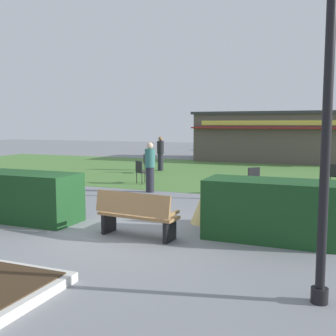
{
  "coord_description": "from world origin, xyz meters",
  "views": [
    {
      "loc": [
        4.13,
        -7.38,
        2.31
      ],
      "look_at": [
        0.21,
        2.29,
        1.17
      ],
      "focal_mm": 43.18,
      "sensor_mm": 36.0,
      "label": 1
    }
  ],
  "objects": [
    {
      "name": "ground_plane",
      "position": [
        0.0,
        0.0,
        0.0
      ],
      "size": [
        80.0,
        80.0,
        0.0
      ],
      "primitive_type": "plane",
      "color": "slate"
    },
    {
      "name": "lawn_patch",
      "position": [
        0.0,
        11.23,
        0.0
      ],
      "size": [
        36.0,
        12.0,
        0.01
      ],
      "primitive_type": "cube",
      "color": "#4C7A38",
      "rests_on": "ground_plane"
    },
    {
      "name": "park_bench",
      "position": [
        0.51,
        -0.18,
        0.48
      ],
      "size": [
        1.74,
        0.68,
        0.95
      ],
      "color": "#9E7547",
      "rests_on": "ground_plane"
    },
    {
      "name": "hedge_left",
      "position": [
        -2.55,
        0.15,
        0.58
      ],
      "size": [
        2.54,
        1.1,
        1.15
      ],
      "primitive_type": "cube",
      "color": "#19421E",
      "rests_on": "ground_plane"
    },
    {
      "name": "hedge_right",
      "position": [
        3.02,
        0.72,
        0.6
      ],
      "size": [
        2.53,
        1.1,
        1.2
      ],
      "primitive_type": "cube",
      "color": "#19421E",
      "rests_on": "ground_plane"
    },
    {
      "name": "ornamental_grass_behind_left",
      "position": [
        1.47,
        1.51,
        0.46
      ],
      "size": [
        0.71,
        0.71,
        0.92
      ],
      "primitive_type": "cone",
      "color": "tan",
      "rests_on": "ground_plane"
    },
    {
      "name": "ornamental_grass_behind_right",
      "position": [
        2.26,
        1.62,
        0.59
      ],
      "size": [
        0.78,
        0.78,
        1.18
      ],
      "primitive_type": "cone",
      "color": "tan",
      "rests_on": "ground_plane"
    },
    {
      "name": "lamppost_near",
      "position": [
        4.06,
        -2.0,
        2.76
      ],
      "size": [
        0.36,
        0.36,
        4.4
      ],
      "color": "black",
      "rests_on": "ground_plane"
    },
    {
      "name": "food_kiosk",
      "position": [
        1.41,
        18.67,
        1.53
      ],
      "size": [
        10.79,
        4.9,
        3.05
      ],
      "color": "#594C47",
      "rests_on": "ground_plane"
    },
    {
      "name": "cafe_chair_west",
      "position": [
        -3.8,
        9.74,
        0.53
      ],
      "size": [
        0.62,
        0.62,
        0.89
      ],
      "color": "black",
      "rests_on": "ground_plane"
    },
    {
      "name": "cafe_chair_east",
      "position": [
        -2.64,
        6.57,
        0.53
      ],
      "size": [
        0.61,
        0.61,
        0.89
      ],
      "color": "black",
      "rests_on": "ground_plane"
    },
    {
      "name": "cafe_chair_center",
      "position": [
        4.23,
        8.08,
        0.53
      ],
      "size": [
        0.56,
        0.56,
        0.89
      ],
      "color": "black",
      "rests_on": "ground_plane"
    },
    {
      "name": "cafe_chair_north",
      "position": [
        1.89,
        5.74,
        0.53
      ],
      "size": [
        0.62,
        0.62,
        0.89
      ],
      "color": "black",
      "rests_on": "ground_plane"
    },
    {
      "name": "person_strolling",
      "position": [
        -3.7,
        10.93,
        0.86
      ],
      "size": [
        0.34,
        0.34,
        1.69
      ],
      "rotation": [
        0.0,
        0.0,
        3.81
      ],
      "color": "#23232D",
      "rests_on": "ground_plane"
    },
    {
      "name": "person_standing",
      "position": [
        -1.53,
        4.96,
        0.86
      ],
      "size": [
        0.34,
        0.34,
        1.69
      ],
      "rotation": [
        0.0,
        0.0,
        1.46
      ],
      "color": "#23232D",
      "rests_on": "ground_plane"
    },
    {
      "name": "parked_car_west_slot",
      "position": [
        -3.54,
        27.32,
        0.64
      ],
      "size": [
        4.28,
        2.2,
        1.2
      ],
      "color": "black",
      "rests_on": "ground_plane"
    },
    {
      "name": "parked_car_center_slot",
      "position": [
        1.6,
        27.32,
        0.64
      ],
      "size": [
        4.32,
        2.28,
        1.2
      ],
      "color": "silver",
      "rests_on": "ground_plane"
    }
  ]
}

